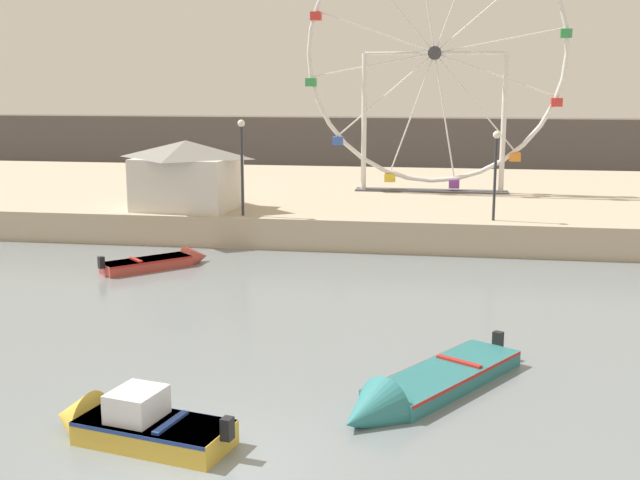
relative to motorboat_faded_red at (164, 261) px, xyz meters
name	(u,v)px	position (x,y,z in m)	size (l,w,h in m)	color
ground_plane	(200,464)	(6.49, -15.71, -0.23)	(240.00, 240.00, 0.00)	slate
quay_promenade	(369,199)	(6.49, 15.15, 0.45)	(110.00, 22.54, 1.37)	#B7A88E
distant_town_skyline	(396,145)	(6.49, 36.23, 1.97)	(140.00, 3.00, 4.40)	#564C47
motorboat_faded_red	(164,261)	(0.00, 0.00, 0.00)	(3.77, 3.86, 1.06)	#B24238
motorboat_teal_painted	(414,391)	(10.34, -11.92, -0.02)	(4.43, 5.89, 1.36)	teal
motorboat_mustard_yellow	(127,423)	(4.70, -14.90, 0.11)	(4.18, 2.10, 1.47)	gold
ferris_wheel_white_frame	(435,57)	(9.97, 14.00, 8.20)	(13.69, 1.20, 14.07)	silver
carnival_booth_white_ticket	(187,173)	(-1.02, 6.07, 2.78)	(5.08, 4.21, 3.16)	silver
promenade_lamp_near	(242,154)	(2.01, 4.58, 3.85)	(0.32, 0.32, 4.19)	#2D2D33
promenade_lamp_far	(496,162)	(12.84, 5.05, 3.62)	(0.32, 0.32, 3.78)	#2D2D33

